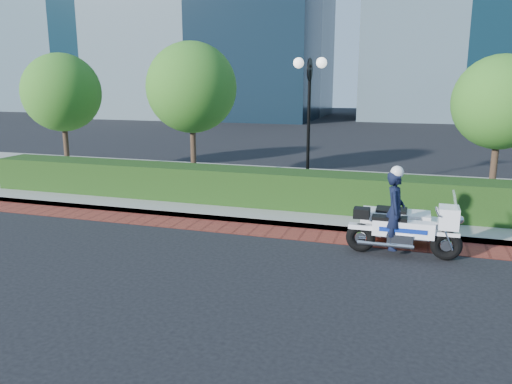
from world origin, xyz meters
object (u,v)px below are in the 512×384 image
(tree_a, at_px, (62,93))
(tree_b, at_px, (192,88))
(tree_c, at_px, (501,102))
(lamppost, at_px, (309,105))
(police_motorcycle, at_px, (399,221))

(tree_a, xyz_separation_m, tree_b, (5.50, 0.00, 0.21))
(tree_a, distance_m, tree_c, 15.50)
(tree_a, bearing_deg, tree_b, 0.00)
(tree_c, bearing_deg, tree_a, 180.00)
(lamppost, distance_m, police_motorcycle, 5.61)
(lamppost, relative_size, police_motorcycle, 1.75)
(tree_c, bearing_deg, lamppost, -166.70)
(lamppost, bearing_deg, tree_a, 172.59)
(tree_c, relative_size, police_motorcycle, 1.79)
(tree_b, bearing_deg, lamppost, -16.11)
(lamppost, xyz_separation_m, tree_a, (-10.00, 1.30, 0.26))
(tree_a, relative_size, tree_b, 0.94)
(tree_a, height_order, tree_b, tree_b)
(tree_a, distance_m, police_motorcycle, 14.28)
(lamppost, xyz_separation_m, tree_c, (5.50, 1.30, 0.09))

